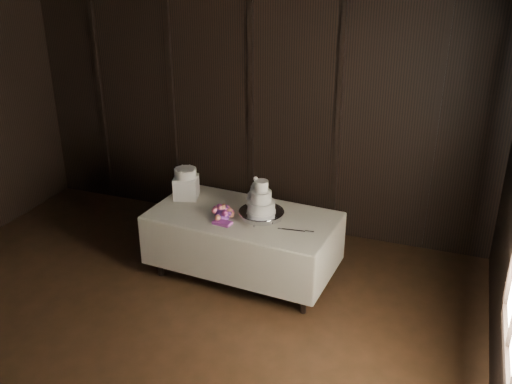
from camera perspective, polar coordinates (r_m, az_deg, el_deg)
The scene contains 8 objects.
room at distance 4.29m, azimuth -17.37°, elevation -4.37°, with size 6.08×7.08×3.08m.
display_table at distance 6.26m, azimuth -1.29°, elevation -5.11°, with size 2.06×1.18×0.76m.
cake_stand at distance 5.99m, azimuth 0.53°, elevation -2.32°, with size 0.48×0.48×0.09m, color silver.
wedding_cake at distance 5.91m, azimuth 0.26°, elevation -0.76°, with size 0.33×0.29×0.35m.
bouquet at distance 6.00m, azimuth -3.38°, elevation -2.10°, with size 0.30×0.40×0.19m, color #E65C7B, non-canonical shape.
box_pedestal at distance 6.51m, azimuth -6.99°, elevation 0.48°, with size 0.26×0.26×0.25m, color white.
small_cake at distance 6.44m, azimuth -7.07°, elevation 1.90°, with size 0.25×0.25×0.10m, color white.
cake_knife at distance 5.79m, azimuth 3.56°, elevation -3.81°, with size 0.37×0.02×0.01m, color silver.
Camera 1 is at (2.46, -2.93, 3.46)m, focal length 40.00 mm.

